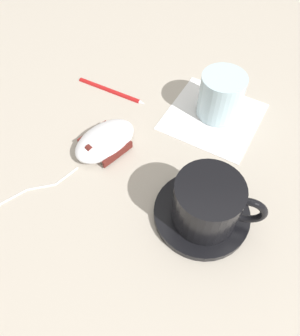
# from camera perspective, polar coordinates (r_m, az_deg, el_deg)

# --- Properties ---
(ground_plane) EXTENTS (3.00, 3.00, 0.00)m
(ground_plane) POSITION_cam_1_polar(r_m,az_deg,el_deg) (0.54, 4.12, 3.52)
(ground_plane) COLOR #B2A899
(saucer) EXTENTS (0.14, 0.14, 0.01)m
(saucer) POSITION_cam_1_polar(r_m,az_deg,el_deg) (0.48, 8.94, -7.84)
(saucer) COLOR black
(saucer) RESTS_ON ground
(coffee_cup) EXTENTS (0.12, 0.09, 0.07)m
(coffee_cup) POSITION_cam_1_polar(r_m,az_deg,el_deg) (0.44, 10.17, -6.02)
(coffee_cup) COLOR black
(coffee_cup) RESTS_ON saucer
(computer_mouse) EXTENTS (0.13, 0.13, 0.03)m
(computer_mouse) POSITION_cam_1_polar(r_m,az_deg,el_deg) (0.54, -7.89, 4.53)
(computer_mouse) COLOR silver
(computer_mouse) RESTS_ON ground
(mouse_cable) EXTENTS (0.17, 0.18, 0.00)m
(mouse_cable) POSITION_cam_1_polar(r_m,az_deg,el_deg) (0.52, -24.07, -6.75)
(mouse_cable) COLOR white
(mouse_cable) RESTS_ON ground
(napkin_under_glass) EXTENTS (0.21, 0.21, 0.00)m
(napkin_under_glass) POSITION_cam_1_polar(r_m,az_deg,el_deg) (0.60, 10.92, 8.83)
(napkin_under_glass) COLOR white
(napkin_under_glass) RESTS_ON ground
(drinking_glass) EXTENTS (0.08, 0.08, 0.08)m
(drinking_glass) POSITION_cam_1_polar(r_m,az_deg,el_deg) (0.58, 12.24, 12.23)
(drinking_glass) COLOR silver
(drinking_glass) RESTS_ON napkin_under_glass
(pen) EXTENTS (0.13, 0.07, 0.01)m
(pen) POSITION_cam_1_polar(r_m,az_deg,el_deg) (0.64, -6.78, 13.40)
(pen) COLOR #B21919
(pen) RESTS_ON ground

